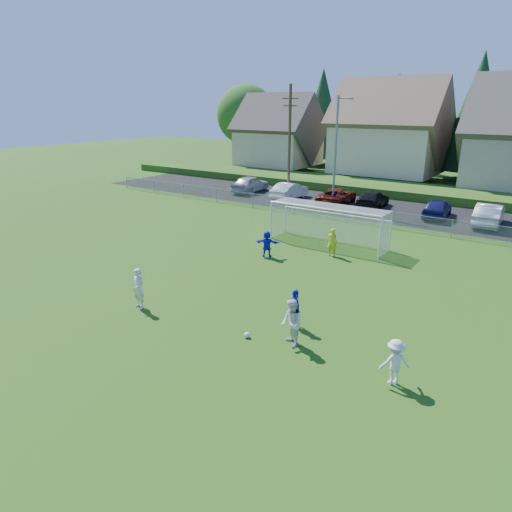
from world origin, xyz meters
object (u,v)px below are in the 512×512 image
Objects in this scene: car_c at (337,196)px; car_e at (437,208)px; player_blue_b at (267,244)px; soccer_ball at (247,335)px; soccer_goal at (330,219)px; car_f at (489,215)px; player_white_c at (395,362)px; goalkeeper at (332,242)px; car_a at (250,184)px; player_blue_a at (295,309)px; car_b at (289,191)px; player_white_a at (138,289)px; car_d at (372,199)px; player_white_b at (292,323)px.

car_c is 8.48m from car_e.
soccer_ball is at bearing 96.10° from player_blue_b.
car_f is at bearing 54.93° from soccer_goal.
goalkeeper reaches higher than player_white_c.
goalkeeper is 0.34× the size of car_a.
car_b is (-13.12, 21.68, -0.02)m from player_blue_a.
soccer_goal reaches higher than player_white_a.
car_a is at bearing -10.38° from player_blue_a.
car_d reaches higher than soccer_ball.
soccer_goal is (-7.48, -10.65, 0.82)m from car_f.
player_white_b is 0.39× the size of car_b.
car_c is 3.09m from car_d.
car_f is (9.99, 23.92, -0.08)m from player_white_a.
car_f is (12.17, -0.52, 0.10)m from car_c.
car_c is at bearing 107.51° from soccer_ball.
player_blue_a is (-0.63, 1.35, -0.11)m from player_white_b.
car_b is at bearing 117.25° from soccer_ball.
car_d is 1.00× the size of car_f.
car_a is 5.09m from car_b.
player_blue_a reaches higher than car_c.
car_a reaches higher than car_e.
car_e is (13.01, 0.35, -0.02)m from car_b.
player_blue_b is 15.77m from car_c.
player_blue_a is 25.34m from car_b.
player_white_c is 13.10m from player_blue_b.
car_e is (5.59, 15.36, -0.02)m from player_blue_b.
player_white_b reaches higher than player_white_c.
soccer_goal is at bearing 102.64° from soccer_ball.
car_f is (3.57, 21.65, 0.02)m from player_blue_a.
player_white_b reaches higher than car_f.
soccer_ball is 0.04× the size of car_c.
soccer_goal reaches higher than player_blue_b.
player_white_c is 0.32× the size of car_a.
car_a reaches higher than player_blue_b.
player_white_a is 1.09× the size of goalkeeper.
goalkeeper is (3.72, 11.20, -0.07)m from player_white_a.
player_white_b is at bearing 155.97° from player_blue_a.
player_white_b is 26.82m from car_b.
player_white_a reaches higher than car_f.
player_white_a is 0.38× the size of car_b.
player_white_a is 0.24× the size of soccer_goal.
player_white_a is 24.54m from car_c.
car_a reaches higher than car_f.
car_f is (21.72, -0.85, -0.01)m from car_a.
soccer_ball is at bearing -39.17° from player_white_c.
car_f is (4.61, 23.44, 0.70)m from soccer_ball.
car_b is 1.06× the size of car_e.
car_b is at bearing 0.39° from car_d.
car_b is at bearing 0.32° from car_c.
soccer_ball is 9.69m from player_blue_b.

